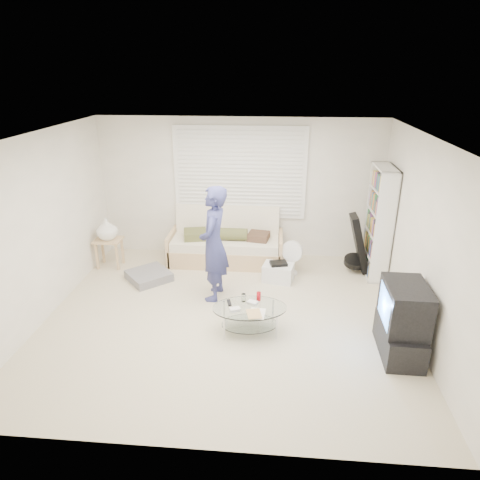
# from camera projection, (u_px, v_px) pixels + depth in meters

# --- Properties ---
(ground) EXTENTS (5.00, 5.00, 0.00)m
(ground) POSITION_uv_depth(u_px,v_px,m) (226.00, 317.00, 6.02)
(ground) COLOR beige
(ground) RESTS_ON ground
(room_shell) EXTENTS (5.02, 4.52, 2.51)m
(room_shell) POSITION_uv_depth(u_px,v_px,m) (229.00, 196.00, 5.84)
(room_shell) COLOR white
(room_shell) RESTS_ON ground
(window_blinds) EXTENTS (2.32, 0.08, 1.62)m
(window_blinds) POSITION_uv_depth(u_px,v_px,m) (240.00, 173.00, 7.46)
(window_blinds) COLOR silver
(window_blinds) RESTS_ON ground
(futon_sofa) EXTENTS (2.00, 0.81, 0.98)m
(futon_sofa) POSITION_uv_depth(u_px,v_px,m) (226.00, 245.00, 7.64)
(futon_sofa) COLOR tan
(futon_sofa) RESTS_ON ground
(grey_floor_pillow) EXTENTS (0.86, 0.86, 0.14)m
(grey_floor_pillow) POSITION_uv_depth(u_px,v_px,m) (149.00, 276.00, 7.06)
(grey_floor_pillow) COLOR slate
(grey_floor_pillow) RESTS_ON ground
(side_table) EXTENTS (0.45, 0.36, 0.89)m
(side_table) POSITION_uv_depth(u_px,v_px,m) (107.00, 231.00, 7.32)
(side_table) COLOR tan
(side_table) RESTS_ON ground
(bookshelf) EXTENTS (0.29, 0.78, 1.84)m
(bookshelf) POSITION_uv_depth(u_px,v_px,m) (379.00, 223.00, 6.94)
(bookshelf) COLOR white
(bookshelf) RESTS_ON ground
(guitar_case) EXTENTS (0.41, 0.38, 1.00)m
(guitar_case) POSITION_uv_depth(u_px,v_px,m) (358.00, 248.00, 7.19)
(guitar_case) COLOR black
(guitar_case) RESTS_ON ground
(floor_fan) EXTENTS (0.37, 0.25, 0.61)m
(floor_fan) POSITION_uv_depth(u_px,v_px,m) (291.00, 254.00, 7.16)
(floor_fan) COLOR white
(floor_fan) RESTS_ON ground
(storage_bin) EXTENTS (0.54, 0.42, 0.33)m
(storage_bin) POSITION_uv_depth(u_px,v_px,m) (278.00, 272.00, 6.99)
(storage_bin) COLOR white
(storage_bin) RESTS_ON ground
(tv_unit) EXTENTS (0.49, 0.86, 0.93)m
(tv_unit) POSITION_uv_depth(u_px,v_px,m) (402.00, 321.00, 5.11)
(tv_unit) COLOR black
(tv_unit) RESTS_ON ground
(coffee_table) EXTENTS (1.04, 0.74, 0.48)m
(coffee_table) POSITION_uv_depth(u_px,v_px,m) (249.00, 312.00, 5.60)
(coffee_table) COLOR silver
(coffee_table) RESTS_ON ground
(standing_person) EXTENTS (0.46, 0.67, 1.74)m
(standing_person) POSITION_uv_depth(u_px,v_px,m) (214.00, 244.00, 6.24)
(standing_person) COLOR navy
(standing_person) RESTS_ON ground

